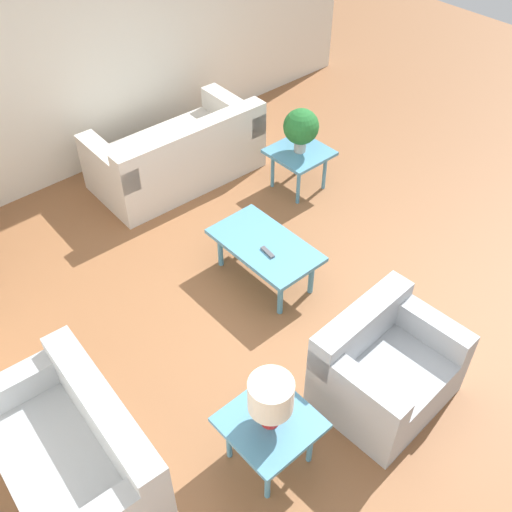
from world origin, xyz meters
TOP-DOWN VIEW (x-y plane):
  - ground_plane at (0.00, 0.00)m, footprint 14.00×14.00m
  - wall_right at (3.06, 0.00)m, footprint 0.12×7.20m
  - sofa at (2.15, -0.27)m, footprint 1.00×1.85m
  - armchair at (-1.19, 0.28)m, footprint 0.83×1.00m
  - loveseat at (-0.30, 2.35)m, footprint 1.40×0.87m
  - coffee_table at (0.34, 0.09)m, footprint 1.01×0.57m
  - side_table_plant at (1.15, -1.14)m, footprint 0.58×0.58m
  - side_table_lamp at (-1.03, 1.28)m, footprint 0.58×0.58m
  - potted_plant at (1.15, -1.14)m, footprint 0.37×0.37m
  - table_lamp at (-1.03, 1.28)m, footprint 0.30×0.30m
  - remote_control at (0.23, 0.16)m, footprint 0.16×0.06m

SIDE VIEW (x-z plane):
  - ground_plane at x=0.00m, z-range 0.00..0.00m
  - loveseat at x=-0.30m, z-range -0.08..0.68m
  - sofa at x=2.15m, z-range -0.10..0.70m
  - armchair at x=-1.19m, z-range -0.07..0.69m
  - coffee_table at x=0.34m, z-range 0.16..0.59m
  - side_table_plant at x=1.15m, z-range 0.17..0.64m
  - side_table_lamp at x=-1.03m, z-range 0.17..0.64m
  - remote_control at x=0.23m, z-range 0.43..0.45m
  - table_lamp at x=-1.03m, z-range 0.54..0.96m
  - potted_plant at x=1.15m, z-range 0.52..0.99m
  - wall_right at x=3.06m, z-range 0.00..2.70m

